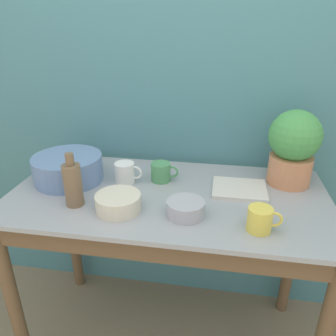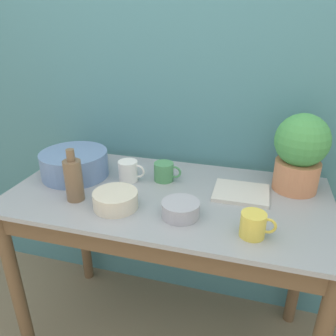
{
  "view_description": "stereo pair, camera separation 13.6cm",
  "coord_description": "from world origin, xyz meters",
  "px_view_note": "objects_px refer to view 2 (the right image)",
  "views": [
    {
      "loc": [
        0.21,
        -0.88,
        1.57
      ],
      "look_at": [
        0.0,
        0.35,
        1.0
      ],
      "focal_mm": 35.0,
      "sensor_mm": 36.0,
      "label": 1
    },
    {
      "loc": [
        0.34,
        -0.85,
        1.57
      ],
      "look_at": [
        0.0,
        0.35,
        1.0
      ],
      "focal_mm": 35.0,
      "sensor_mm": 36.0,
      "label": 2
    }
  ],
  "objects_px": {
    "potted_plant": "(300,151)",
    "bowl_small_steel": "(181,209)",
    "mug_green": "(164,172)",
    "tray_board": "(241,193)",
    "bottle_tall": "(74,179)",
    "mug_yellow": "(254,225)",
    "mug_white": "(129,171)",
    "bowl_wash_large": "(75,164)",
    "bowl_small_cream": "(116,200)"
  },
  "relations": [
    {
      "from": "mug_white",
      "to": "bowl_small_steel",
      "type": "relative_size",
      "value": 0.87
    },
    {
      "from": "potted_plant",
      "to": "bowl_small_cream",
      "type": "relative_size",
      "value": 1.91
    },
    {
      "from": "bowl_wash_large",
      "to": "bowl_small_cream",
      "type": "relative_size",
      "value": 1.76
    },
    {
      "from": "mug_yellow",
      "to": "bottle_tall",
      "type": "bearing_deg",
      "value": 175.19
    },
    {
      "from": "bowl_wash_large",
      "to": "bowl_small_steel",
      "type": "height_order",
      "value": "bowl_wash_large"
    },
    {
      "from": "bowl_wash_large",
      "to": "tray_board",
      "type": "relative_size",
      "value": 1.35
    },
    {
      "from": "mug_white",
      "to": "bowl_small_cream",
      "type": "distance_m",
      "value": 0.24
    },
    {
      "from": "bowl_wash_large",
      "to": "potted_plant",
      "type": "bearing_deg",
      "value": 7.79
    },
    {
      "from": "tray_board",
      "to": "bottle_tall",
      "type": "bearing_deg",
      "value": -160.91
    },
    {
      "from": "bowl_wash_large",
      "to": "bottle_tall",
      "type": "relative_size",
      "value": 1.41
    },
    {
      "from": "bowl_small_cream",
      "to": "mug_white",
      "type": "bearing_deg",
      "value": 99.63
    },
    {
      "from": "bowl_wash_large",
      "to": "mug_yellow",
      "type": "relative_size",
      "value": 2.56
    },
    {
      "from": "bowl_wash_large",
      "to": "mug_white",
      "type": "bearing_deg",
      "value": 4.1
    },
    {
      "from": "bowl_wash_large",
      "to": "mug_yellow",
      "type": "distance_m",
      "value": 0.88
    },
    {
      "from": "bowl_small_cream",
      "to": "tray_board",
      "type": "distance_m",
      "value": 0.53
    },
    {
      "from": "mug_yellow",
      "to": "mug_green",
      "type": "xyz_separation_m",
      "value": [
        -0.42,
        0.33,
        -0.0
      ]
    },
    {
      "from": "mug_green",
      "to": "bowl_small_steel",
      "type": "relative_size",
      "value": 0.85
    },
    {
      "from": "potted_plant",
      "to": "bowl_wash_large",
      "type": "relative_size",
      "value": 1.08
    },
    {
      "from": "mug_yellow",
      "to": "bowl_wash_large",
      "type": "bearing_deg",
      "value": 162.38
    },
    {
      "from": "bottle_tall",
      "to": "tray_board",
      "type": "distance_m",
      "value": 0.7
    },
    {
      "from": "mug_yellow",
      "to": "mug_green",
      "type": "height_order",
      "value": "mug_yellow"
    },
    {
      "from": "bottle_tall",
      "to": "bowl_small_steel",
      "type": "xyz_separation_m",
      "value": [
        0.45,
        -0.01,
        -0.06
      ]
    },
    {
      "from": "bowl_wash_large",
      "to": "mug_white",
      "type": "xyz_separation_m",
      "value": [
        0.27,
        0.02,
        -0.01
      ]
    },
    {
      "from": "potted_plant",
      "to": "mug_green",
      "type": "xyz_separation_m",
      "value": [
        -0.58,
        -0.07,
        -0.14
      ]
    },
    {
      "from": "mug_white",
      "to": "mug_green",
      "type": "height_order",
      "value": "mug_white"
    },
    {
      "from": "mug_white",
      "to": "bowl_small_cream",
      "type": "relative_size",
      "value": 0.71
    },
    {
      "from": "bottle_tall",
      "to": "bowl_small_cream",
      "type": "distance_m",
      "value": 0.2
    },
    {
      "from": "bowl_small_steel",
      "to": "mug_yellow",
      "type": "bearing_deg",
      "value": -11.5
    },
    {
      "from": "bottle_tall",
      "to": "bowl_small_steel",
      "type": "distance_m",
      "value": 0.46
    },
    {
      "from": "bottle_tall",
      "to": "mug_yellow",
      "type": "bearing_deg",
      "value": -4.81
    },
    {
      "from": "bottle_tall",
      "to": "bowl_wash_large",
      "type": "bearing_deg",
      "value": 120.35
    },
    {
      "from": "mug_yellow",
      "to": "mug_green",
      "type": "relative_size",
      "value": 0.99
    },
    {
      "from": "bowl_wash_large",
      "to": "bowl_small_steel",
      "type": "distance_m",
      "value": 0.61
    },
    {
      "from": "bowl_wash_large",
      "to": "bowl_small_cream",
      "type": "height_order",
      "value": "bowl_wash_large"
    },
    {
      "from": "mug_white",
      "to": "mug_green",
      "type": "distance_m",
      "value": 0.16
    },
    {
      "from": "potted_plant",
      "to": "mug_green",
      "type": "height_order",
      "value": "potted_plant"
    },
    {
      "from": "potted_plant",
      "to": "bowl_small_steel",
      "type": "xyz_separation_m",
      "value": [
        -0.43,
        -0.35,
        -0.15
      ]
    },
    {
      "from": "potted_plant",
      "to": "mug_green",
      "type": "distance_m",
      "value": 0.6
    },
    {
      "from": "bottle_tall",
      "to": "bowl_small_cream",
      "type": "relative_size",
      "value": 1.25
    },
    {
      "from": "mug_green",
      "to": "tray_board",
      "type": "relative_size",
      "value": 0.54
    },
    {
      "from": "mug_yellow",
      "to": "mug_white",
      "type": "bearing_deg",
      "value": 153.5
    },
    {
      "from": "bowl_wash_large",
      "to": "bowl_small_cream",
      "type": "xyz_separation_m",
      "value": [
        0.31,
        -0.22,
        -0.03
      ]
    },
    {
      "from": "mug_white",
      "to": "bowl_small_steel",
      "type": "distance_m",
      "value": 0.38
    },
    {
      "from": "bottle_tall",
      "to": "mug_white",
      "type": "relative_size",
      "value": 1.76
    },
    {
      "from": "bowl_small_steel",
      "to": "tray_board",
      "type": "relative_size",
      "value": 0.63
    },
    {
      "from": "mug_green",
      "to": "tray_board",
      "type": "distance_m",
      "value": 0.36
    },
    {
      "from": "mug_white",
      "to": "tray_board",
      "type": "distance_m",
      "value": 0.52
    },
    {
      "from": "mug_white",
      "to": "bowl_small_steel",
      "type": "xyz_separation_m",
      "value": [
        0.3,
        -0.23,
        -0.02
      ]
    },
    {
      "from": "mug_yellow",
      "to": "mug_green",
      "type": "distance_m",
      "value": 0.53
    },
    {
      "from": "potted_plant",
      "to": "bowl_small_cream",
      "type": "xyz_separation_m",
      "value": [
        -0.7,
        -0.36,
        -0.15
      ]
    }
  ]
}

